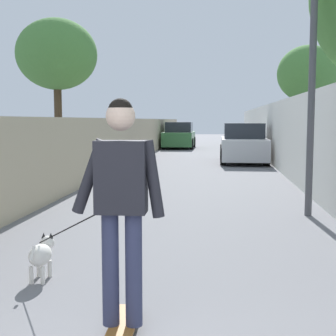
{
  "coord_description": "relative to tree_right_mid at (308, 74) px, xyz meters",
  "views": [
    {
      "loc": [
        -1.51,
        -0.68,
        1.66
      ],
      "look_at": [
        4.94,
        0.01,
        1.0
      ],
      "focal_mm": 50.46,
      "sensor_mm": 36.0,
      "label": 1
    }
  ],
  "objects": [
    {
      "name": "lamp_post",
      "position": [
        -12.19,
        2.11,
        -0.78
      ],
      "size": [
        0.36,
        0.36,
        4.03
      ],
      "color": "#4C4C51",
      "rests_on": "ground"
    },
    {
      "name": "person_skateboarder",
      "position": [
        -17.06,
        4.4,
        -2.46
      ],
      "size": [
        0.23,
        0.71,
        1.74
      ],
      "color": "#333859",
      "rests_on": "skateboard"
    },
    {
      "name": "tree_left_far",
      "position": [
        -6.0,
        8.73,
        0.11
      ],
      "size": [
        2.51,
        2.51,
        4.8
      ],
      "color": "#473523",
      "rests_on": "ground"
    },
    {
      "name": "car_far",
      "position": [
        7.32,
        6.0,
        -2.85
      ],
      "size": [
        3.84,
        1.8,
        1.54
      ],
      "color": "#336B38",
      "rests_on": "ground"
    },
    {
      "name": "fence_right",
      "position": [
        -7.0,
        1.56,
        -2.41
      ],
      "size": [
        48.0,
        0.3,
        2.3
      ],
      "primitive_type": "cube",
      "color": "silver",
      "rests_on": "ground"
    },
    {
      "name": "dog",
      "position": [
        -15.89,
        5.5,
        -3.29
      ],
      "size": [
        1.46,
        1.22,
        1.06
      ],
      "color": "white",
      "rests_on": "ground"
    },
    {
      "name": "wall_left",
      "position": [
        -7.0,
        7.15,
        -2.7
      ],
      "size": [
        48.0,
        0.3,
        1.72
      ],
      "primitive_type": "cube",
      "color": "tan",
      "rests_on": "ground"
    },
    {
      "name": "ground_plane",
      "position": [
        -5.0,
        4.36,
        -3.56
      ],
      "size": [
        80.0,
        80.0,
        0.0
      ],
      "primitive_type": "plane",
      "color": "slate"
    },
    {
      "name": "tree_right_mid",
      "position": [
        0.0,
        0.0,
        0.0
      ],
      "size": [
        2.53,
        2.53,
        4.77
      ],
      "color": "#473523",
      "rests_on": "ground"
    },
    {
      "name": "skateboard",
      "position": [
        -17.06,
        4.4,
        -3.5
      ],
      "size": [
        0.81,
        0.22,
        0.08
      ],
      "color": "brown",
      "rests_on": "ground"
    },
    {
      "name": "car_near",
      "position": [
        -1.77,
        2.71,
        -2.85
      ],
      "size": [
        4.1,
        1.8,
        1.54
      ],
      "color": "silver",
      "rests_on": "ground"
    }
  ]
}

